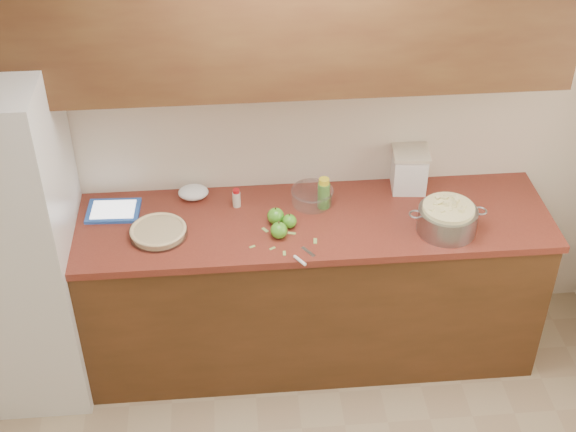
{
  "coord_description": "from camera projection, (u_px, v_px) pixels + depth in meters",
  "views": [
    {
      "loc": [
        -0.3,
        -1.77,
        3.33
      ],
      "look_at": [
        -0.03,
        1.43,
        0.98
      ],
      "focal_mm": 50.0,
      "sensor_mm": 36.0,
      "label": 1
    }
  ],
  "objects": [
    {
      "name": "room_shell",
      "position": [
        333.0,
        392.0,
        2.65
      ],
      "size": [
        3.6,
        3.6,
        3.6
      ],
      "color": "tan",
      "rests_on": "ground"
    },
    {
      "name": "peel_f",
      "position": [
        265.0,
        230.0,
        3.98
      ],
      "size": [
        0.04,
        0.04,
        0.0
      ],
      "primitive_type": "cube",
      "rotation": [
        0.0,
        0.0,
        -0.99
      ],
      "color": "#91B256",
      "rests_on": "counter_run"
    },
    {
      "name": "counter_run",
      "position": [
        292.0,
        288.0,
        4.33
      ],
      "size": [
        2.64,
        0.68,
        0.92
      ],
      "color": "#502D16",
      "rests_on": "ground"
    },
    {
      "name": "tablet",
      "position": [
        113.0,
        211.0,
        4.1
      ],
      "size": [
        0.28,
        0.21,
        0.02
      ],
      "rotation": [
        0.0,
        0.0,
        -0.04
      ],
      "color": "#2554B5",
      "rests_on": "counter_run"
    },
    {
      "name": "peel_d",
      "position": [
        272.0,
        248.0,
        3.86
      ],
      "size": [
        0.03,
        0.03,
        0.0
      ],
      "primitive_type": "cube",
      "rotation": [
        0.0,
        0.0,
        0.51
      ],
      "color": "#91B256",
      "rests_on": "counter_run"
    },
    {
      "name": "flour_canister",
      "position": [
        409.0,
        169.0,
        4.22
      ],
      "size": [
        0.2,
        0.2,
        0.23
      ],
      "rotation": [
        0.0,
        0.0,
        -0.1
      ],
      "color": "white",
      "rests_on": "counter_run"
    },
    {
      "name": "apple_left",
      "position": [
        276.0,
        216.0,
        4.01
      ],
      "size": [
        0.09,
        0.09,
        0.1
      ],
      "color": "#499D22",
      "rests_on": "counter_run"
    },
    {
      "name": "colander",
      "position": [
        447.0,
        219.0,
        3.94
      ],
      "size": [
        0.39,
        0.29,
        0.15
      ],
      "rotation": [
        0.0,
        0.0,
        0.25
      ],
      "color": "gray",
      "rests_on": "counter_run"
    },
    {
      "name": "peel_a",
      "position": [
        292.0,
        233.0,
        3.96
      ],
      "size": [
        0.04,
        0.03,
        0.0
      ],
      "primitive_type": "cube",
      "rotation": [
        0.0,
        0.0,
        -0.29
      ],
      "color": "#91B256",
      "rests_on": "counter_run"
    },
    {
      "name": "mixing_bowl",
      "position": [
        312.0,
        196.0,
        4.15
      ],
      "size": [
        0.22,
        0.22,
        0.08
      ],
      "rotation": [
        0.0,
        0.0,
        0.18
      ],
      "color": "silver",
      "rests_on": "counter_run"
    },
    {
      "name": "apple_center",
      "position": [
        289.0,
        221.0,
        3.98
      ],
      "size": [
        0.07,
        0.07,
        0.08
      ],
      "color": "#499D22",
      "rests_on": "counter_run"
    },
    {
      "name": "lemon_bottle",
      "position": [
        324.0,
        193.0,
        4.1
      ],
      "size": [
        0.06,
        0.06,
        0.17
      ],
      "rotation": [
        0.0,
        0.0,
        0.11
      ],
      "color": "#4C8C38",
      "rests_on": "counter_run"
    },
    {
      "name": "apple_front",
      "position": [
        279.0,
        230.0,
        3.91
      ],
      "size": [
        0.08,
        0.08,
        0.1
      ],
      "color": "#499D22",
      "rests_on": "counter_run"
    },
    {
      "name": "peel_b",
      "position": [
        284.0,
        253.0,
        3.83
      ],
      "size": [
        0.02,
        0.04,
        0.0
      ],
      "primitive_type": "cube",
      "rotation": [
        0.0,
        0.0,
        -1.62
      ],
      "color": "#91B256",
      "rests_on": "counter_run"
    },
    {
      "name": "vanilla_bottle",
      "position": [
        325.0,
        197.0,
        4.13
      ],
      "size": [
        0.04,
        0.04,
        0.1
      ],
      "rotation": [
        0.0,
        0.0,
        -0.34
      ],
      "color": "black",
      "rests_on": "counter_run"
    },
    {
      "name": "upper_cabinets",
      "position": [
        290.0,
        13.0,
        3.57
      ],
      "size": [
        2.6,
        0.34,
        0.7
      ],
      "primitive_type": "cube",
      "color": "brown",
      "rests_on": "room_shell"
    },
    {
      "name": "cinnamon_shaker",
      "position": [
        237.0,
        198.0,
        4.12
      ],
      "size": [
        0.04,
        0.04,
        0.1
      ],
      "rotation": [
        0.0,
        0.0,
        0.17
      ],
      "color": "beige",
      "rests_on": "counter_run"
    },
    {
      "name": "paper_towel",
      "position": [
        193.0,
        192.0,
        4.19
      ],
      "size": [
        0.18,
        0.15,
        0.07
      ],
      "primitive_type": "ellipsoid",
      "rotation": [
        0.0,
        0.0,
        -0.16
      ],
      "color": "white",
      "rests_on": "counter_run"
    },
    {
      "name": "peel_c",
      "position": [
        252.0,
        247.0,
        3.87
      ],
      "size": [
        0.03,
        0.02,
        0.0
      ],
      "primitive_type": "cube",
      "rotation": [
        0.0,
        0.0,
        0.45
      ],
      "color": "#91B256",
      "rests_on": "counter_run"
    },
    {
      "name": "peel_e",
      "position": [
        315.0,
        241.0,
        3.91
      ],
      "size": [
        0.02,
        0.04,
        0.0
      ],
      "primitive_type": "cube",
      "rotation": [
        0.0,
        0.0,
        1.45
      ],
      "color": "#91B256",
      "rests_on": "counter_run"
    },
    {
      "name": "paring_knife",
      "position": [
        301.0,
        259.0,
        3.79
      ],
      "size": [
        0.11,
        0.15,
        0.02
      ],
      "rotation": [
        0.0,
        0.0,
        0.59
      ],
      "color": "gray",
      "rests_on": "counter_run"
    },
    {
      "name": "fridge",
      "position": [
        2.0,
        242.0,
        3.94
      ],
      "size": [
        0.7,
        0.7,
        1.8
      ],
      "primitive_type": "cube",
      "color": "silver",
      "rests_on": "ground"
    },
    {
      "name": "pie",
      "position": [
        158.0,
        232.0,
        3.93
      ],
      "size": [
        0.29,
        0.29,
        0.05
      ],
      "rotation": [
        0.0,
        0.0,
        0.04
      ],
      "color": "silver",
      "rests_on": "counter_run"
    }
  ]
}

